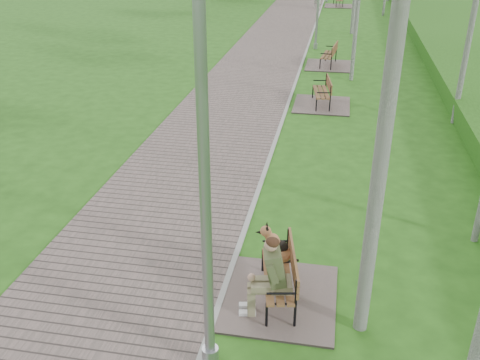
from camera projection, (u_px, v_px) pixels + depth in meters
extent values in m
plane|color=#265316|center=(229.00, 277.00, 9.12)|extent=(120.00, 120.00, 0.00)
cube|color=#62554F|center=(279.00, 33.00, 28.37)|extent=(3.50, 67.00, 0.04)
cube|color=#999993|center=(312.00, 34.00, 28.08)|extent=(0.10, 67.00, 0.05)
cube|color=#62554F|center=(280.00, 297.00, 8.59)|extent=(1.79, 1.99, 0.04)
cube|color=brown|center=(277.00, 275.00, 8.41)|extent=(0.72, 1.55, 0.04)
cube|color=brown|center=(293.00, 261.00, 8.29)|extent=(0.32, 1.48, 0.33)
cube|color=#62554F|center=(322.00, 105.00, 17.47)|extent=(1.80, 2.00, 0.04)
cube|color=brown|center=(321.00, 92.00, 17.29)|extent=(0.66, 1.55, 0.04)
cube|color=brown|center=(329.00, 84.00, 17.16)|extent=(0.25, 1.49, 0.33)
cube|color=#62554F|center=(329.00, 66.00, 22.13)|extent=(1.87, 2.07, 0.04)
cube|color=brown|center=(328.00, 55.00, 21.94)|extent=(0.63, 1.60, 0.04)
cube|color=brown|center=(335.00, 48.00, 21.76)|extent=(0.21, 1.55, 0.34)
cube|color=#62554F|center=(338.00, 6.00, 37.20)|extent=(1.89, 2.10, 0.04)
cylinder|color=#919398|center=(210.00, 358.00, 7.21)|extent=(0.22, 0.22, 0.34)
cylinder|color=#919398|center=(205.00, 183.00, 6.05)|extent=(0.13, 0.13, 5.62)
cylinder|color=#919398|center=(315.00, 46.00, 24.99)|extent=(0.18, 0.18, 0.26)
cylinder|color=#919398|center=(318.00, 0.00, 24.08)|extent=(0.11, 0.11, 4.41)
cylinder|color=#919398|center=(327.00, 0.00, 39.19)|extent=(0.18, 0.18, 0.27)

